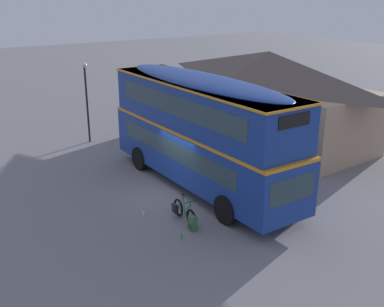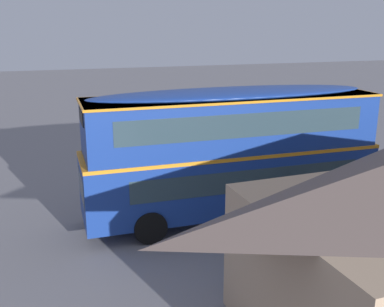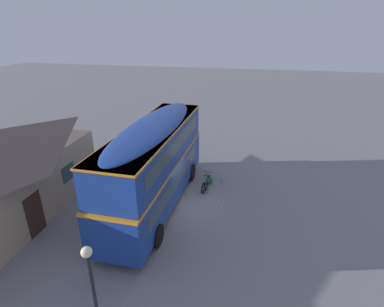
{
  "view_description": "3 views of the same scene",
  "coord_description": "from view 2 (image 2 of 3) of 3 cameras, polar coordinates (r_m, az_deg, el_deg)",
  "views": [
    {
      "loc": [
        14.85,
        -9.68,
        7.94
      ],
      "look_at": [
        1.65,
        -0.48,
        2.34
      ],
      "focal_mm": 43.41,
      "sensor_mm": 36.0,
      "label": 1
    },
    {
      "loc": [
        6.24,
        15.62,
        6.91
      ],
      "look_at": [
        0.6,
        -1.15,
        1.88
      ],
      "focal_mm": 42.65,
      "sensor_mm": 36.0,
      "label": 2
    },
    {
      "loc": [
        -13.8,
        -3.91,
        9.28
      ],
      "look_at": [
        2.13,
        -0.33,
        2.32
      ],
      "focal_mm": 28.01,
      "sensor_mm": 36.0,
      "label": 3
    }
  ],
  "objects": [
    {
      "name": "water_bottle_clear_plastic",
      "position": [
        19.79,
        -1.66,
        -4.25
      ],
      "size": [
        0.07,
        0.07,
        0.24
      ],
      "color": "silver",
      "rests_on": "ground"
    },
    {
      "name": "backpack_on_ground",
      "position": [
        18.5,
        -6.99,
        -5.21
      ],
      "size": [
        0.28,
        0.29,
        0.58
      ],
      "color": "#386642",
      "rests_on": "ground"
    },
    {
      "name": "double_decker_bus",
      "position": [
        16.34,
        4.96,
        0.67
      ],
      "size": [
        10.68,
        2.78,
        4.79
      ],
      "color": "black",
      "rests_on": "ground"
    },
    {
      "name": "water_bottle_green_metal",
      "position": [
        19.16,
        -8.43,
        -5.16
      ],
      "size": [
        0.07,
        0.07,
        0.21
      ],
      "color": "green",
      "rests_on": "ground"
    },
    {
      "name": "touring_bicycle",
      "position": [
        18.5,
        -4.53,
        -4.89
      ],
      "size": [
        1.69,
        0.46,
        1.04
      ],
      "color": "black",
      "rests_on": "ground"
    },
    {
      "name": "ground_plane",
      "position": [
        18.19,
        2.98,
        -6.5
      ],
      "size": [
        120.0,
        120.0,
        0.0
      ],
      "primitive_type": "plane",
      "color": "slate"
    }
  ]
}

